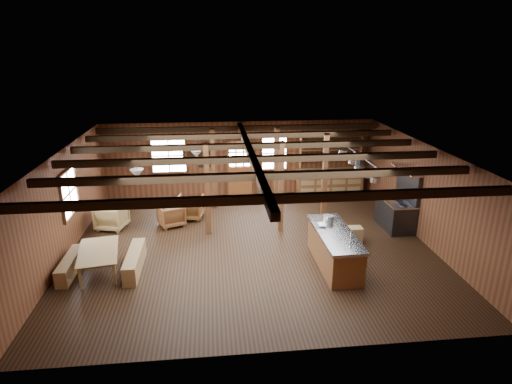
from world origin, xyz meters
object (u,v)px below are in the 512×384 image
at_px(kitchen_island, 334,248).
at_px(commercial_range, 397,209).
at_px(armchair_b, 190,207).
at_px(dining_table, 101,261).
at_px(armchair_c, 112,217).
at_px(armchair_a, 171,215).

distance_m(kitchen_island, commercial_range, 3.43).
bearing_deg(armchair_b, kitchen_island, 146.72).
xyz_separation_m(dining_table, armchair_c, (-0.29, 2.74, 0.10)).
height_order(kitchen_island, armchair_c, kitchen_island).
distance_m(kitchen_island, dining_table, 5.93).
bearing_deg(dining_table, armchair_b, -41.93).
relative_size(commercial_range, armchair_c, 2.22).
distance_m(commercial_range, armchair_a, 7.09).
distance_m(kitchen_island, armchair_b, 5.27).
xyz_separation_m(dining_table, armchair_b, (2.10, 3.34, 0.09)).
relative_size(kitchen_island, armchair_c, 2.94).
relative_size(kitchen_island, armchair_b, 3.00).
bearing_deg(armchair_b, commercial_range, 177.76).
bearing_deg(commercial_range, armchair_a, 172.78).
xyz_separation_m(commercial_range, armchair_b, (-6.45, 1.43, -0.24)).
distance_m(armchair_b, armchair_c, 2.45).
distance_m(dining_table, armchair_b, 3.94).
relative_size(armchair_a, armchair_c, 0.89).
xyz_separation_m(kitchen_island, armchair_a, (-4.40, 3.09, -0.13)).
bearing_deg(armchair_a, kitchen_island, 122.09).
bearing_deg(dining_table, armchair_a, -38.33).
bearing_deg(kitchen_island, armchair_a, 143.84).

